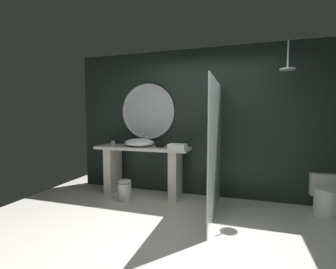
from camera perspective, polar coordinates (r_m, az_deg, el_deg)
The scene contains 12 objects.
ground_plane at distance 2.83m, azimuth 0.84°, elevation -25.74°, with size 5.76×5.76×0.00m, color silver.
back_wall_panel at distance 4.30m, azimuth 8.12°, elevation 2.75°, with size 4.80×0.10×2.60m, color #1E2823.
vanity_counter at distance 4.36m, azimuth -6.02°, elevation -7.19°, with size 1.70×0.52×0.88m.
vessel_sink at distance 4.30m, azimuth -6.85°, elevation -1.91°, with size 0.54×0.45×0.22m.
tumbler_cup at distance 4.58m, azimuth -13.09°, elevation -2.00°, with size 0.08×0.08×0.08m, color silver.
tissue_box at distance 4.17m, azimuth -1.88°, elevation -2.57°, with size 0.13×0.12×0.07m, color black.
round_wall_mirror at distance 4.49m, azimuth -4.88°, elevation 5.48°, with size 1.04×0.05×1.04m.
shower_glass_panel at distance 3.47m, azimuth 11.29°, elevation -3.38°, with size 0.02×1.56×1.91m, color silver.
rain_shower_head at distance 3.94m, azimuth 26.69°, elevation 14.39°, with size 0.21×0.21×0.42m.
toilet at distance 4.30m, azimuth 33.88°, elevation -12.14°, with size 0.42×0.62×0.54m.
waste_bin at distance 4.17m, azimuth -10.34°, elevation -12.90°, with size 0.22×0.22×0.37m.
folded_hand_towel at distance 3.92m, azimuth 2.26°, elevation -2.90°, with size 0.29×0.19×0.09m, color white.
Camera 1 is at (0.70, -2.35, 1.42)m, focal length 25.48 mm.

